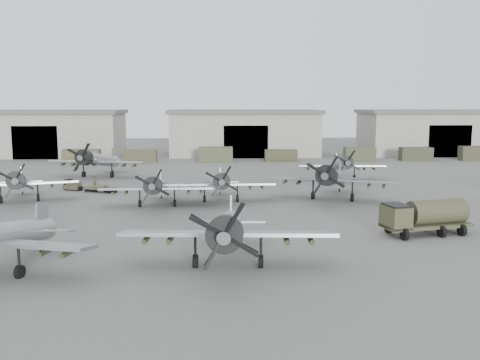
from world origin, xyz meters
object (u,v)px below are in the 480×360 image
(aircraft_extra_781, at_px, (221,182))
(aircraft_far_0, at_px, (97,160))
(aircraft_far_1, at_px, (342,164))
(ground_crew, at_px, (95,181))
(aircraft_mid_2, at_px, (333,177))
(tug_trailer, at_px, (83,187))
(aircraft_mid_1, at_px, (157,186))
(aircraft_near_1, at_px, (228,229))
(fuel_tanker, at_px, (425,215))
(aircraft_mid_0, at_px, (19,182))

(aircraft_extra_781, bearing_deg, aircraft_far_0, 131.21)
(aircraft_far_1, bearing_deg, ground_crew, -165.89)
(aircraft_mid_2, bearing_deg, tug_trailer, -174.03)
(aircraft_mid_1, distance_m, ground_crew, 14.65)
(aircraft_near_1, relative_size, fuel_tanker, 1.85)
(aircraft_mid_1, distance_m, aircraft_mid_2, 18.33)
(aircraft_mid_2, relative_size, ground_crew, 7.93)
(fuel_tanker, height_order, ground_crew, fuel_tanker)
(aircraft_near_1, relative_size, aircraft_far_0, 1.01)
(aircraft_mid_0, bearing_deg, aircraft_far_0, 61.13)
(aircraft_extra_781, bearing_deg, aircraft_mid_1, -160.40)
(fuel_tanker, relative_size, ground_crew, 4.33)
(aircraft_mid_0, xyz_separation_m, aircraft_far_0, (4.06, 18.09, 0.29))
(aircraft_mid_0, relative_size, fuel_tanker, 1.61)
(ground_crew, bearing_deg, aircraft_far_1, -75.37)
(tug_trailer, bearing_deg, aircraft_near_1, -38.77)
(aircraft_mid_0, relative_size, ground_crew, 6.98)
(tug_trailer, bearing_deg, aircraft_mid_2, 8.05)
(fuel_tanker, xyz_separation_m, tug_trailer, (-31.95, 21.99, -1.06))
(aircraft_mid_0, height_order, aircraft_extra_781, aircraft_mid_0)
(aircraft_near_1, bearing_deg, aircraft_far_1, 70.43)
(aircraft_mid_2, bearing_deg, aircraft_mid_1, -150.99)
(aircraft_near_1, height_order, aircraft_mid_2, aircraft_near_1)
(fuel_tanker, bearing_deg, aircraft_extra_781, 125.07)
(aircraft_extra_781, distance_m, tug_trailer, 17.81)
(aircraft_mid_1, xyz_separation_m, aircraft_mid_2, (18.13, 2.70, 0.42))
(aircraft_mid_0, distance_m, aircraft_far_0, 18.54)
(aircraft_mid_0, xyz_separation_m, fuel_tanker, (36.82, -15.14, -0.60))
(aircraft_mid_0, xyz_separation_m, ground_crew, (5.84, 8.65, -1.31))
(aircraft_extra_781, bearing_deg, aircraft_mid_2, 1.10)
(aircraft_mid_0, height_order, aircraft_far_1, aircraft_mid_0)
(aircraft_extra_781, bearing_deg, ground_crew, 147.48)
(aircraft_near_1, distance_m, tug_trailer, 34.04)
(aircraft_mid_0, bearing_deg, aircraft_extra_781, -18.23)
(aircraft_far_0, distance_m, fuel_tanker, 46.68)
(aircraft_far_1, xyz_separation_m, fuel_tanker, (-0.27, -29.47, -0.54))
(aircraft_mid_1, xyz_separation_m, aircraft_far_0, (-10.49, 21.17, 0.39))
(aircraft_mid_2, distance_m, aircraft_far_1, 15.36)
(tug_trailer, relative_size, ground_crew, 3.88)
(aircraft_far_0, bearing_deg, aircraft_mid_0, -92.22)
(aircraft_mid_2, height_order, fuel_tanker, aircraft_mid_2)
(aircraft_mid_0, distance_m, aircraft_extra_781, 20.92)
(aircraft_mid_0, xyz_separation_m, tug_trailer, (4.87, 6.85, -1.67))
(aircraft_near_1, relative_size, aircraft_mid_2, 1.01)
(aircraft_extra_781, relative_size, fuel_tanker, 1.53)
(ground_crew, bearing_deg, aircraft_mid_1, -139.08)
(aircraft_mid_2, relative_size, aircraft_extra_781, 1.20)
(aircraft_mid_0, height_order, ground_crew, aircraft_mid_0)
(aircraft_mid_0, height_order, aircraft_mid_1, aircraft_mid_0)
(aircraft_mid_1, height_order, aircraft_mid_2, aircraft_mid_2)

